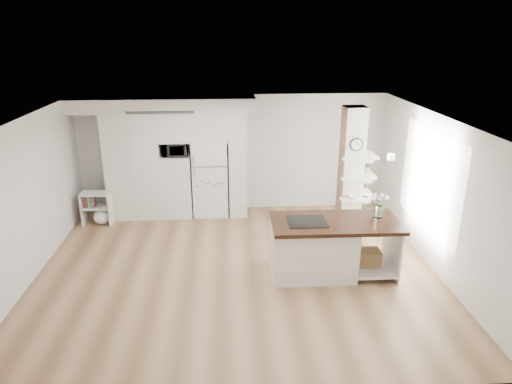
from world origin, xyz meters
TOP-DOWN VIEW (x-y plane):
  - floor at (0.00, 0.00)m, footprint 7.00×6.00m
  - room at (0.00, 0.00)m, footprint 7.04×6.04m
  - cabinet_wall at (-1.45, 2.67)m, footprint 4.00×0.71m
  - refrigerator at (-0.53, 2.68)m, footprint 0.78×0.69m
  - column at (2.38, 1.13)m, footprint 0.69×0.90m
  - window at (3.48, 0.30)m, footprint 0.00×2.40m
  - pendant_light at (1.70, 0.15)m, footprint 0.12×0.12m
  - kitchen_island at (1.43, -0.20)m, footprint 2.20×1.07m
  - bookshelf at (-2.97, 2.23)m, footprint 0.63×0.37m
  - floor_plant_a at (2.30, 0.95)m, footprint 0.29×0.24m
  - floor_plant_b at (2.76, 1.73)m, footprint 0.25×0.25m
  - microwave at (-1.27, 2.62)m, footprint 0.54×0.37m
  - shelf_plant at (2.63, 1.30)m, footprint 0.27×0.23m
  - decor_bowl at (2.30, 0.90)m, footprint 0.22×0.22m

SIDE VIEW (x-z plane):
  - floor at x=0.00m, z-range -0.01..0.01m
  - floor_plant_b at x=2.76m, z-range 0.00..0.43m
  - floor_plant_a at x=2.30m, z-range 0.00..0.48m
  - bookshelf at x=-2.97m, z-range -0.05..0.69m
  - kitchen_island at x=1.43m, z-range -0.27..1.29m
  - refrigerator at x=-0.53m, z-range 0.00..1.75m
  - decor_bowl at x=2.30m, z-range 0.98..1.03m
  - column at x=2.38m, z-range 0.00..2.70m
  - window at x=3.48m, z-range 0.30..2.70m
  - cabinet_wall at x=-1.45m, z-range 0.16..2.86m
  - shelf_plant at x=2.63m, z-range 1.38..1.67m
  - microwave at x=-1.27m, z-range 1.42..1.72m
  - room at x=0.00m, z-range 0.50..3.22m
  - pendant_light at x=1.70m, z-range 2.07..2.17m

